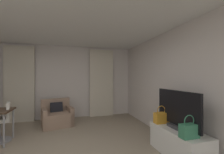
% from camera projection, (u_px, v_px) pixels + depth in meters
% --- Properties ---
extents(wall_window, '(5.12, 0.06, 2.60)m').
position_uv_depth(wall_window, '(64.00, 82.00, 5.32)').
color(wall_window, silver).
rests_on(wall_window, ground).
extents(wall_right, '(0.06, 6.12, 2.60)m').
position_uv_depth(wall_right, '(184.00, 86.00, 3.11)').
color(wall_right, silver).
rests_on(wall_right, ground).
extents(ceiling, '(5.12, 6.12, 0.06)m').
position_uv_depth(ceiling, '(56.00, 7.00, 2.41)').
color(ceiling, white).
rests_on(ceiling, wall_left).
extents(curtain_left_panel, '(0.90, 0.06, 2.50)m').
position_uv_depth(curtain_left_panel, '(19.00, 84.00, 4.81)').
color(curtain_left_panel, beige).
rests_on(curtain_left_panel, ground).
extents(curtain_right_panel, '(0.90, 0.06, 2.50)m').
position_uv_depth(curtain_right_panel, '(102.00, 83.00, 5.58)').
color(curtain_right_panel, beige).
rests_on(curtain_right_panel, ground).
extents(armchair, '(1.01, 0.94, 0.78)m').
position_uv_depth(armchair, '(57.00, 116.00, 4.51)').
color(armchair, '#997A66').
rests_on(armchair, ground).
extents(desk_chair, '(0.49, 0.49, 0.88)m').
position_uv_depth(desk_chair, '(1.00, 124.00, 3.38)').
color(desk_chair, gray).
rests_on(desk_chair, ground).
extents(tv_console, '(0.52, 1.15, 0.51)m').
position_uv_depth(tv_console, '(179.00, 143.00, 2.75)').
color(tv_console, white).
rests_on(tv_console, ground).
extents(tv_flatscreen, '(0.20, 1.10, 0.72)m').
position_uv_depth(tv_flatscreen, '(177.00, 110.00, 2.79)').
color(tv_flatscreen, '#333338').
rests_on(tv_flatscreen, tv_console).
extents(handbag_primary, '(0.30, 0.14, 0.37)m').
position_uv_depth(handbag_primary, '(161.00, 117.00, 3.10)').
color(handbag_primary, orange).
rests_on(handbag_primary, tv_console).
extents(handbag_secondary, '(0.30, 0.14, 0.37)m').
position_uv_depth(handbag_secondary, '(189.00, 130.00, 2.35)').
color(handbag_secondary, '#387F5B').
rests_on(handbag_secondary, tv_console).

